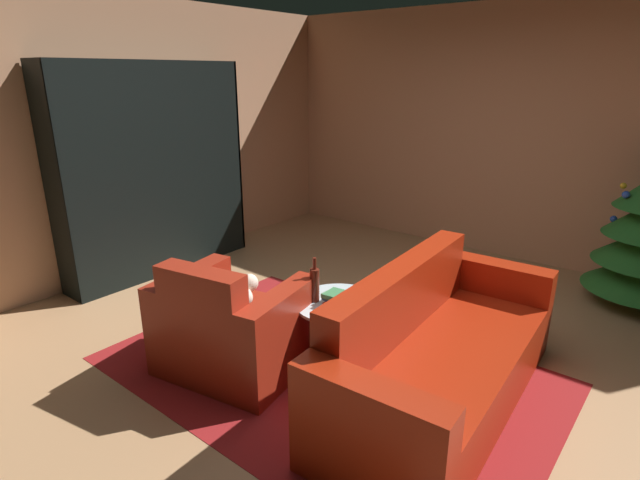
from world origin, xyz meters
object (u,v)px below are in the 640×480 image
Objects in this scene: bookshelf_unit at (165,173)px; book_stack_on_table at (339,300)px; coffee_table at (340,309)px; armchair_red at (231,329)px; bottle_on_table at (315,284)px; couch_red at (437,357)px.

book_stack_on_table is at bearing -10.13° from bookshelf_unit.
coffee_table is 0.11m from book_stack_on_table.
bottle_on_table is (0.39, 0.43, 0.29)m from armchair_red.
armchair_red is at bearing -135.85° from coffee_table.
couch_red is at bearing -6.24° from bookshelf_unit.
book_stack_on_table is at bearing -171.58° from couch_red.
bookshelf_unit reaches higher than book_stack_on_table.
couch_red is 3.29× the size of coffee_table.
bottle_on_table is at bearing -11.88° from bookshelf_unit.
couch_red reaches higher than coffee_table.
bookshelf_unit is 9.09× the size of book_stack_on_table.
book_stack_on_table is (2.53, -0.45, -0.49)m from bookshelf_unit.
coffee_table is at bearing 32.09° from bottle_on_table.
armchair_red is at bearing -140.27° from book_stack_on_table.
armchair_red reaches higher than book_stack_on_table.
coffee_table is at bearing -175.86° from couch_red.
bookshelf_unit is 3.31m from couch_red.
bottle_on_table is at bearing -147.91° from coffee_table.
bottle_on_table reaches higher than book_stack_on_table.
book_stack_on_table is (0.03, -0.05, 0.10)m from coffee_table.
coffee_table is (0.53, 0.52, 0.12)m from armchair_red.
armchair_red is 0.65m from bottle_on_table.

